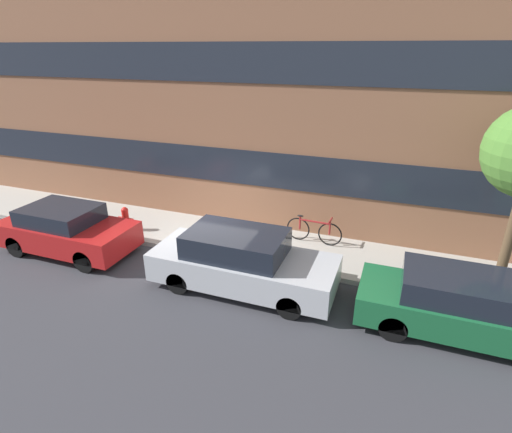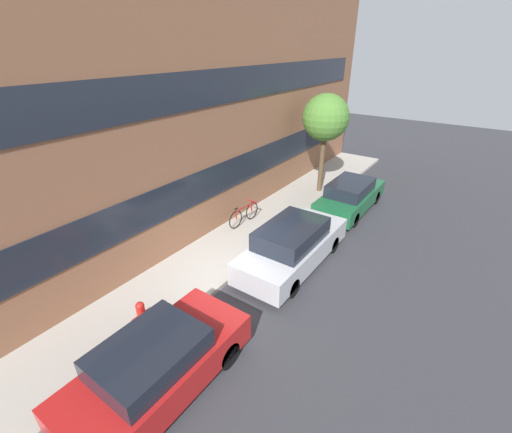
{
  "view_description": "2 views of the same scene",
  "coord_description": "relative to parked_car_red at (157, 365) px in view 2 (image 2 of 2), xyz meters",
  "views": [
    {
      "loc": [
        4.92,
        -8.86,
        5.54
      ],
      "look_at": [
        1.58,
        0.07,
        1.46
      ],
      "focal_mm": 28.0,
      "sensor_mm": 36.0,
      "label": 1
    },
    {
      "loc": [
        -6.52,
        -5.34,
        6.4
      ],
      "look_at": [
        1.5,
        0.27,
        1.4
      ],
      "focal_mm": 24.0,
      "sensor_mm": 36.0,
      "label": 2
    }
  ],
  "objects": [
    {
      "name": "parked_car_red",
      "position": [
        0.0,
        0.0,
        0.0
      ],
      "size": [
        3.9,
        1.7,
        1.37
      ],
      "color": "#AD1919",
      "rests_on": "ground_plane"
    },
    {
      "name": "ground_plane",
      "position": [
        3.8,
        1.05,
        -0.69
      ],
      "size": [
        56.0,
        56.0,
        0.0
      ],
      "primitive_type": "plane",
      "color": "#333338"
    },
    {
      "name": "parked_car_green",
      "position": [
        10.29,
        0.0,
        -0.03
      ],
      "size": [
        4.17,
        1.6,
        1.34
      ],
      "color": "#195B33",
      "rests_on": "ground_plane"
    },
    {
      "name": "sidewalk_strip",
      "position": [
        3.8,
        2.23,
        -0.62
      ],
      "size": [
        28.0,
        2.36,
        0.14
      ],
      "color": "#A8A399",
      "rests_on": "ground_plane"
    },
    {
      "name": "fire_hydrant",
      "position": [
        0.83,
        1.56,
        -0.16
      ],
      "size": [
        0.54,
        0.3,
        0.78
      ],
      "color": "red",
      "rests_on": "sidewalk_strip"
    },
    {
      "name": "parked_car_silver",
      "position": [
        5.43,
        0.0,
        0.03
      ],
      "size": [
        4.5,
        1.71,
        1.49
      ],
      "color": "#B2B5BA",
      "rests_on": "ground_plane"
    },
    {
      "name": "rowhouse_facade",
      "position": [
        3.8,
        3.85,
        3.96
      ],
      "size": [
        28.0,
        1.02,
        9.29
      ],
      "color": "brown",
      "rests_on": "ground_plane"
    },
    {
      "name": "street_tree",
      "position": [
        11.28,
        1.85,
        2.79
      ],
      "size": [
        2.0,
        2.0,
        4.38
      ],
      "color": "brown",
      "rests_on": "sidewalk_strip"
    },
    {
      "name": "bicycle",
      "position": [
        6.59,
        2.78,
        -0.15
      ],
      "size": [
        1.68,
        0.44,
        0.81
      ],
      "rotation": [
        0.0,
        0.0,
        -0.06
      ],
      "color": "black",
      "rests_on": "sidewalk_strip"
    }
  ]
}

